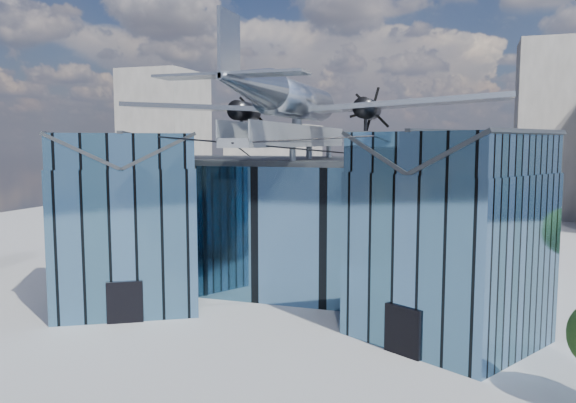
% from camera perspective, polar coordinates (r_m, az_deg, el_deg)
% --- Properties ---
extents(ground_plane, '(120.00, 120.00, 0.00)m').
position_cam_1_polar(ground_plane, '(37.13, -0.99, -11.43)').
color(ground_plane, gray).
extents(museum, '(32.88, 24.50, 17.60)m').
position_cam_1_polar(museum, '(41.33, 1.67, -1.77)').
color(museum, teal).
rests_on(museum, ground).
extents(bg_towers, '(77.00, 24.50, 26.00)m').
position_cam_1_polar(bg_towers, '(84.54, 11.40, 5.13)').
color(bg_towers, gray).
rests_on(bg_towers, ground).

